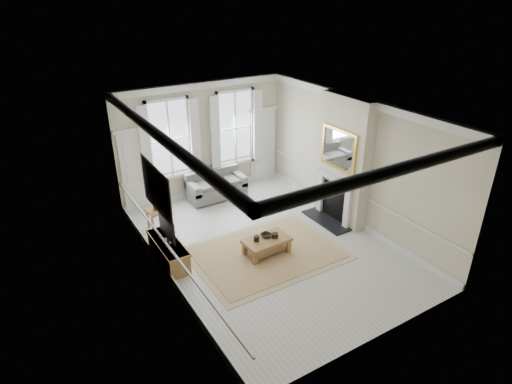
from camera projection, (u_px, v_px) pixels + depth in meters
floor at (268, 245)px, 10.57m from camera, size 7.20×7.20×0.00m
ceiling at (271, 111)px, 9.10m from camera, size 7.20×7.20×0.00m
back_wall at (203, 140)px, 12.61m from camera, size 5.20×0.00×5.20m
left_wall at (161, 211)px, 8.62m from camera, size 0.00×7.20×7.20m
right_wall at (354, 161)px, 11.05m from camera, size 0.00×7.20×7.20m
window_left at (170, 140)px, 11.99m from camera, size 1.26×0.20×2.20m
window_right at (235, 128)px, 12.97m from camera, size 1.26×0.20×2.20m
door_left at (138, 171)px, 11.86m from camera, size 0.90×0.08×2.30m
door_right at (263, 146)px, 13.77m from camera, size 0.90×0.08×2.30m
painting at (156, 189)px, 8.72m from camera, size 0.05×1.66×1.06m
chimney_breast at (343, 160)px, 11.12m from camera, size 0.35×1.70×3.38m
hearth at (326, 220)px, 11.65m from camera, size 0.55×1.50×0.05m
fireplace at (334, 196)px, 11.44m from camera, size 0.21×1.45×1.33m
mirror at (338, 149)px, 10.87m from camera, size 0.06×1.26×1.06m
sofa at (216, 186)px, 12.86m from camera, size 1.72×0.84×0.83m
side_table at (157, 213)px, 11.09m from camera, size 0.58×0.58×0.59m
rug at (266, 253)px, 10.25m from camera, size 3.50×2.60×0.02m
coffee_table at (267, 242)px, 10.12m from camera, size 1.13×0.70×0.41m
ceramic_pot_a at (257, 238)px, 9.97m from camera, size 0.13×0.13×0.13m
ceramic_pot_b at (275, 236)px, 10.11m from camera, size 0.16×0.16×0.11m
bowl at (266, 235)px, 10.17m from camera, size 0.32×0.32×0.06m
tv_stand at (169, 252)px, 9.85m from camera, size 0.48×1.49×0.53m
tv at (167, 227)px, 9.57m from camera, size 0.08×0.90×0.68m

